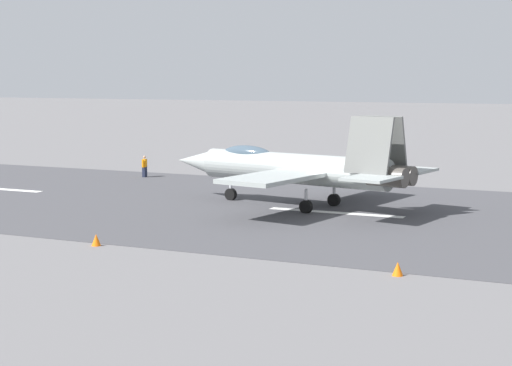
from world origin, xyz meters
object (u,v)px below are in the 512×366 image
fighter_jet (295,167)px  marker_cone_mid (96,240)px  marker_cone_near (398,269)px  crew_person (145,166)px

fighter_jet → marker_cone_mid: fighter_jet is taller
marker_cone_near → crew_person: bearing=-41.9°
fighter_jet → crew_person: size_ratio=10.18×
crew_person → marker_cone_near: crew_person is taller
marker_cone_mid → marker_cone_near: bearing=180.0°
crew_person → marker_cone_near: 35.25m
marker_cone_near → marker_cone_mid: same height
crew_person → marker_cone_near: size_ratio=3.05×
fighter_jet → crew_person: (16.14, -9.05, -1.54)m
marker_cone_near → marker_cone_mid: bearing=0.0°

